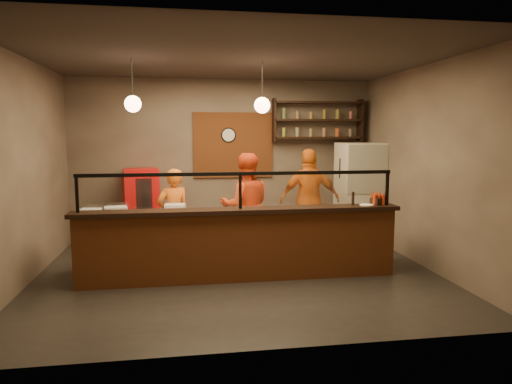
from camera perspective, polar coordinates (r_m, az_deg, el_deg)
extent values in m
plane|color=black|center=(7.06, -2.24, -10.20)|extent=(6.00, 6.00, 0.00)
plane|color=#38302B|center=(6.83, -2.38, 16.37)|extent=(6.00, 6.00, 0.00)
plane|color=#756456|center=(9.24, -4.09, 4.01)|extent=(6.00, 0.00, 6.00)
plane|color=#756456|center=(7.08, -27.23, 2.26)|extent=(0.00, 5.00, 5.00)
plane|color=#756456|center=(7.70, 20.49, 2.94)|extent=(0.00, 5.00, 5.00)
plane|color=#756456|center=(4.30, 1.52, 0.37)|extent=(6.00, 0.00, 6.00)
cube|color=#964A20|center=(9.22, -2.84, 5.87)|extent=(1.60, 0.04, 1.30)
cube|color=#964A20|center=(6.64, -1.96, -6.85)|extent=(4.60, 0.25, 1.00)
cube|color=black|center=(6.53, -1.98, -2.33)|extent=(4.70, 0.37, 0.06)
cube|color=gray|center=(7.14, -2.44, -6.47)|extent=(4.60, 0.75, 0.85)
cube|color=white|center=(7.05, -2.46, -2.91)|extent=(4.60, 0.75, 0.05)
cube|color=white|center=(6.49, -1.99, 0.11)|extent=(4.40, 0.02, 0.50)
cube|color=black|center=(6.47, -2.00, 2.31)|extent=(4.50, 0.05, 0.05)
cube|color=black|center=(6.61, -21.47, -0.27)|extent=(0.04, 0.04, 0.50)
cube|color=black|center=(6.49, -1.99, 0.11)|extent=(0.04, 0.04, 0.50)
cube|color=black|center=(7.11, 16.08, 0.44)|extent=(0.04, 0.04, 0.50)
cube|color=black|center=(9.40, 7.68, 6.76)|extent=(1.80, 0.28, 0.04)
cube|color=black|center=(9.41, 7.72, 8.89)|extent=(1.80, 0.28, 0.04)
cube|color=black|center=(9.43, 7.75, 11.02)|extent=(1.80, 0.28, 0.04)
cube|color=black|center=(9.19, 2.26, 8.99)|extent=(0.04, 0.28, 0.85)
cube|color=black|center=(9.70, 12.88, 8.72)|extent=(0.04, 0.28, 0.85)
cylinder|color=black|center=(9.20, -3.47, 7.11)|extent=(0.30, 0.04, 0.30)
cylinder|color=black|center=(6.98, -15.24, 13.44)|extent=(0.01, 0.01, 0.60)
sphere|color=#ECAD82|center=(6.95, -15.14, 10.57)|extent=(0.24, 0.24, 0.24)
cylinder|color=black|center=(7.04, 0.78, 13.63)|extent=(0.01, 0.01, 0.60)
sphere|color=#ECAD82|center=(7.01, 0.77, 10.79)|extent=(0.24, 0.24, 0.24)
imported|color=#D05A13|center=(7.73, -10.30, -2.86)|extent=(0.67, 0.57, 1.55)
imported|color=red|center=(7.79, -1.30, -1.74)|extent=(0.88, 0.69, 1.80)
imported|color=#C85A12|center=(8.35, 6.73, -0.98)|extent=(1.12, 0.53, 1.86)
cube|color=beige|center=(9.15, 12.82, -0.11)|extent=(0.81, 0.76, 1.95)
cube|color=red|center=(8.99, -14.09, -1.82)|extent=(0.72, 0.67, 1.47)
cylinder|color=beige|center=(7.01, -3.44, -2.71)|extent=(0.55, 0.55, 0.01)
cube|color=white|center=(7.07, -20.01, -2.53)|extent=(0.30, 0.26, 0.14)
cube|color=silver|center=(7.10, -10.10, -2.12)|extent=(0.32, 0.26, 0.15)
cube|color=silver|center=(7.02, -17.10, -2.40)|extent=(0.36, 0.32, 0.16)
cylinder|color=yellow|center=(7.04, -14.36, -2.68)|extent=(0.36, 0.07, 0.06)
cube|color=black|center=(7.12, 14.98, -1.10)|extent=(0.24, 0.22, 0.11)
cylinder|color=black|center=(7.00, 12.03, -0.78)|extent=(0.06, 0.06, 0.20)
cylinder|color=white|center=(7.01, 13.63, -1.58)|extent=(0.26, 0.26, 0.01)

